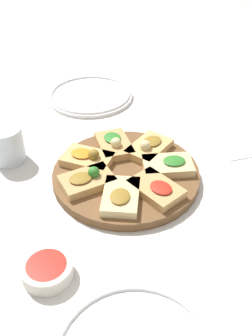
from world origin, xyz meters
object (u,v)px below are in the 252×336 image
object	(u,v)px
plate_right	(90,95)
dipping_bowl	(47,270)
napkin_stack	(239,140)
serving_board	(126,175)
water_glass	(7,145)

from	to	relation	value
plate_right	dipping_bowl	distance (m)	0.65
plate_right	dipping_bowl	world-z (taller)	dipping_bowl
plate_right	napkin_stack	xyz separation A→B (m)	(-0.19, -0.42, -0.01)
plate_right	dipping_bowl	bearing A→B (deg)	-176.04
napkin_stack	dipping_bowl	bearing A→B (deg)	140.77
serving_board	plate_right	distance (m)	0.40
plate_right	water_glass	xyz separation A→B (m)	(-0.33, 0.14, 0.04)
serving_board	water_glass	size ratio (longest dim) A/B	3.78
serving_board	dipping_bowl	distance (m)	0.29
water_glass	dipping_bowl	world-z (taller)	water_glass
napkin_stack	serving_board	bearing A→B (deg)	124.13
water_glass	napkin_stack	world-z (taller)	water_glass
water_glass	napkin_stack	size ratio (longest dim) A/B	0.58
napkin_stack	dipping_bowl	distance (m)	0.59
plate_right	water_glass	size ratio (longest dim) A/B	2.94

